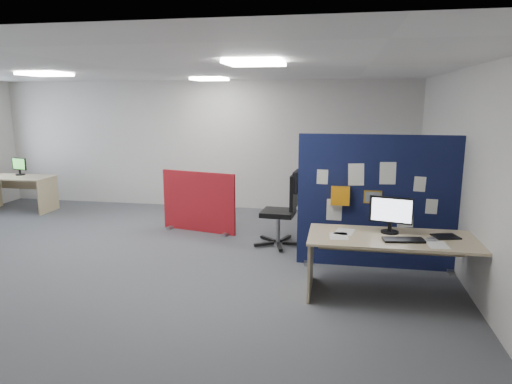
# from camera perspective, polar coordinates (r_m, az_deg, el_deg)

# --- Properties ---
(floor) EXTENTS (9.00, 9.00, 0.00)m
(floor) POSITION_cam_1_polar(r_m,az_deg,el_deg) (6.97, -15.14, -8.15)
(floor) COLOR #4E5055
(floor) RESTS_ON ground
(ceiling) EXTENTS (9.00, 7.00, 0.02)m
(ceiling) POSITION_cam_1_polar(r_m,az_deg,el_deg) (6.60, -16.38, 14.57)
(ceiling) COLOR white
(ceiling) RESTS_ON wall_back
(wall_back) EXTENTS (9.00, 0.02, 2.70)m
(wall_back) POSITION_cam_1_polar(r_m,az_deg,el_deg) (9.89, -6.85, 5.88)
(wall_back) COLOR silver
(wall_back) RESTS_ON floor
(wall_right) EXTENTS (0.02, 7.00, 2.70)m
(wall_right) POSITION_cam_1_polar(r_m,az_deg,el_deg) (6.19, 25.13, 1.64)
(wall_right) COLOR silver
(wall_right) RESTS_ON floor
(ceiling_lights) EXTENTS (4.10, 4.10, 0.04)m
(ceiling_lights) POSITION_cam_1_polar(r_m,az_deg,el_deg) (7.07, -11.39, 14.31)
(ceiling_lights) COLOR white
(ceiling_lights) RESTS_ON ceiling
(navy_divider) EXTENTS (2.23, 0.30, 1.84)m
(navy_divider) POSITION_cam_1_polar(r_m,az_deg,el_deg) (6.42, 15.10, -1.30)
(navy_divider) COLOR black
(navy_divider) RESTS_ON floor
(main_desk) EXTENTS (1.98, 0.88, 0.73)m
(main_desk) POSITION_cam_1_polar(r_m,az_deg,el_deg) (5.62, 16.82, -6.85)
(main_desk) COLOR #C8B580
(main_desk) RESTS_ON floor
(monitor_main) EXTENTS (0.49, 0.21, 0.44)m
(monitor_main) POSITION_cam_1_polar(r_m,az_deg,el_deg) (5.63, 16.49, -2.54)
(monitor_main) COLOR black
(monitor_main) RESTS_ON main_desk
(keyboard) EXTENTS (0.47, 0.24, 0.02)m
(keyboard) POSITION_cam_1_polar(r_m,az_deg,el_deg) (5.41, 17.96, -5.72)
(keyboard) COLOR black
(keyboard) RESTS_ON main_desk
(mouse) EXTENTS (0.11, 0.07, 0.03)m
(mouse) POSITION_cam_1_polar(r_m,az_deg,el_deg) (5.52, 21.04, -5.57)
(mouse) COLOR gray
(mouse) RESTS_ON main_desk
(paper_tray) EXTENTS (0.33, 0.29, 0.01)m
(paper_tray) POSITION_cam_1_polar(r_m,az_deg,el_deg) (5.73, 22.62, -5.16)
(paper_tray) COLOR black
(paper_tray) RESTS_ON main_desk
(red_divider) EXTENTS (1.40, 0.38, 1.07)m
(red_divider) POSITION_cam_1_polar(r_m,az_deg,el_deg) (8.08, -7.20, -1.31)
(red_divider) COLOR maroon
(red_divider) RESTS_ON floor
(second_desk) EXTENTS (1.44, 0.72, 0.73)m
(second_desk) POSITION_cam_1_polar(r_m,az_deg,el_deg) (10.78, -27.52, 0.79)
(second_desk) COLOR #C8B580
(second_desk) RESTS_ON floor
(monitor_second) EXTENTS (0.40, 0.18, 0.37)m
(monitor_second) POSITION_cam_1_polar(r_m,az_deg,el_deg) (10.86, -27.49, 2.96)
(monitor_second) COLOR black
(monitor_second) RESTS_ON second_desk
(office_chair) EXTENTS (0.77, 0.79, 1.20)m
(office_chair) POSITION_cam_1_polar(r_m,az_deg,el_deg) (7.19, 3.77, -1.53)
(office_chair) COLOR black
(office_chair) RESTS_ON floor
(desk_papers) EXTENTS (1.30, 0.66, 0.00)m
(desk_papers) POSITION_cam_1_polar(r_m,az_deg,el_deg) (5.45, 14.28, -5.50)
(desk_papers) COLOR white
(desk_papers) RESTS_ON main_desk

